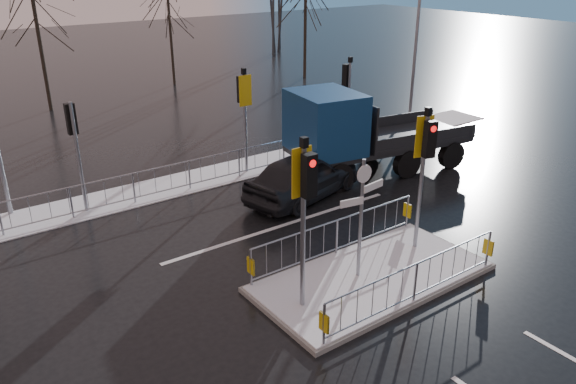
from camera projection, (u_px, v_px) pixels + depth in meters
ground at (372, 280)px, 14.10m from camera, size 120.00×120.00×0.00m
snow_verge at (208, 177)px, 20.50m from camera, size 30.00×2.00×0.04m
lane_markings at (381, 285)px, 13.85m from camera, size 8.00×11.38×0.01m
traffic_island at (372, 266)px, 13.95m from camera, size 6.00×3.04×4.15m
far_kerb_fixtures at (220, 154)px, 19.89m from camera, size 18.00×0.65×3.83m
car_far_lane at (303, 176)px, 18.58m from camera, size 4.82×2.85×1.54m
flatbed_truck at (349, 131)px, 20.04m from camera, size 7.24×3.55×3.22m
tree_far_a at (35, 14)px, 27.52m from camera, size 3.75×3.75×7.08m
tree_far_b at (169, 15)px, 33.58m from camera, size 3.25×3.25×6.14m
street_lamp_right at (418, 33)px, 24.43m from camera, size 1.25×0.18×8.00m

